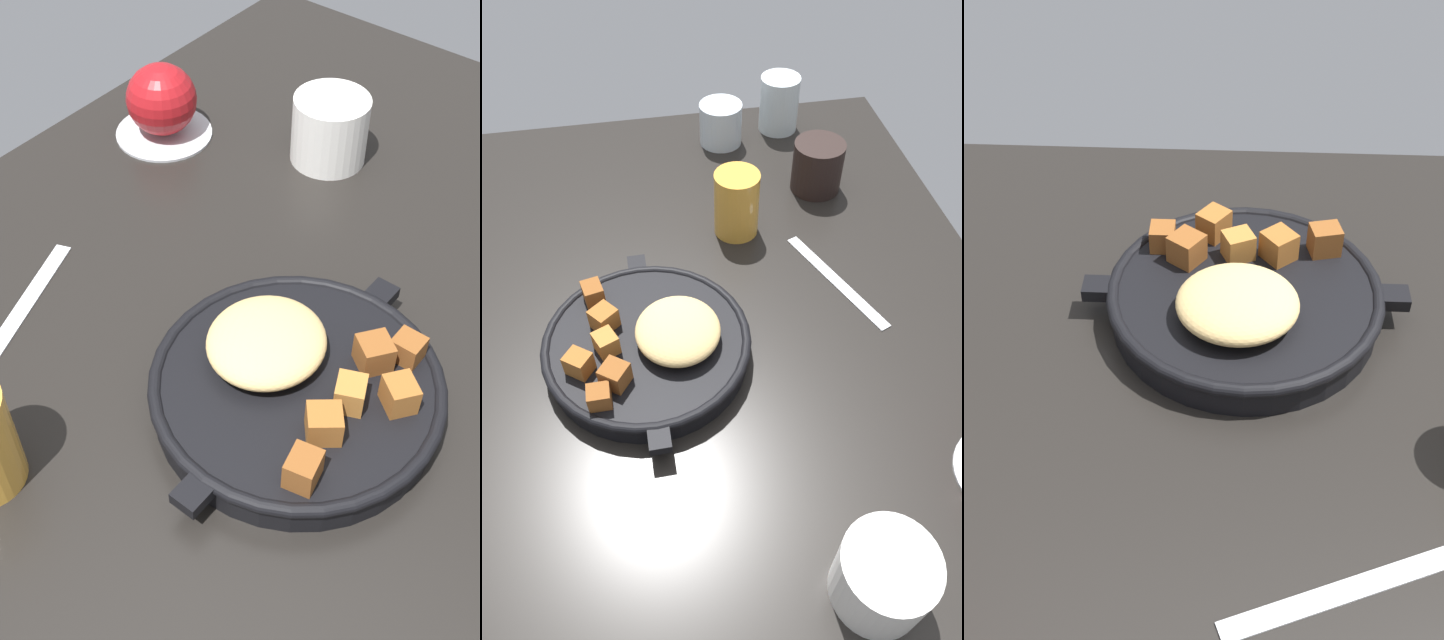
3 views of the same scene
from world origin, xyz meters
TOP-DOWN VIEW (x-y plane):
  - ground_plane at (0.00, 0.00)cm, footprint 116.24×76.06cm
  - cast_iron_skillet at (-3.03, -9.27)cm, footprint 29.42×25.07cm
  - saucer_plate at (19.53, 26.25)cm, footprint 11.54×11.54cm
  - red_apple at (19.53, 26.25)cm, footprint 8.28×8.28cm
  - butter_knife at (-11.26, 17.10)cm, footprint 19.45×8.97cm
  - ceramic_mug_white at (27.78, 8.26)cm, footprint 8.63×8.63cm

SIDE VIEW (x-z plane):
  - ground_plane at x=0.00cm, z-range -2.40..0.00cm
  - butter_knife at x=-11.26cm, z-range 0.00..0.36cm
  - saucer_plate at x=19.53cm, z-range 0.00..0.60cm
  - cast_iron_skillet at x=-3.03cm, z-range -0.87..5.67cm
  - ceramic_mug_white at x=27.78cm, z-range 0.00..7.76cm
  - red_apple at x=19.53cm, z-range 0.60..8.88cm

